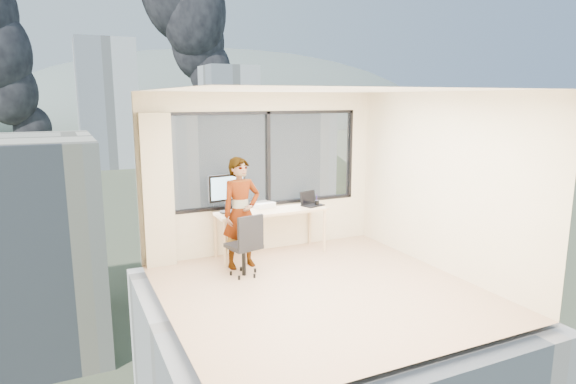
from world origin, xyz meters
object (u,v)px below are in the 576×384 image
desk (271,232)px  laptop (313,199)px  handbag (308,197)px  game_console (263,205)px  person (241,213)px  chair (244,244)px  monitor (227,193)px

desk → laptop: bearing=-4.1°
desk → handbag: 0.96m
game_console → handbag: bearing=-12.5°
person → game_console: 0.80m
desk → laptop: (0.74, -0.05, 0.48)m
person → game_console: person is taller
chair → monitor: 1.00m
person → desk: bearing=22.6°
person → chair: bearing=-112.3°
monitor → laptop: size_ratio=1.71×
person → monitor: person is taller
desk → handbag: handbag is taller
person → laptop: bearing=5.6°
game_console → chair: bearing=-140.9°
game_console → laptop: 0.83m
game_console → laptop: laptop is taller
desk → chair: 1.03m
chair → handbag: 1.84m
chair → laptop: size_ratio=2.61×
chair → handbag: size_ratio=4.01×
desk → chair: bearing=-135.3°
laptop → handbag: size_ratio=1.54×
chair → monitor: size_ratio=1.52×
chair → laptop: bearing=12.2°
handbag → chair: bearing=-158.3°
monitor → game_console: bearing=2.2°
chair → handbag: (1.53, 0.96, 0.37)m
desk → person: (-0.62, -0.35, 0.46)m
monitor → game_console: 0.71m
monitor → handbag: size_ratio=2.63×
person → game_console: (0.57, 0.56, -0.04)m
laptop → chair: bearing=-173.2°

